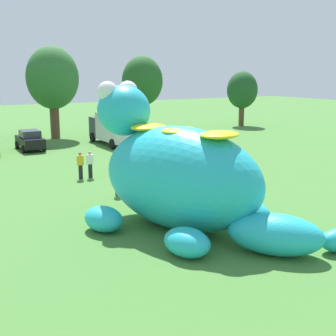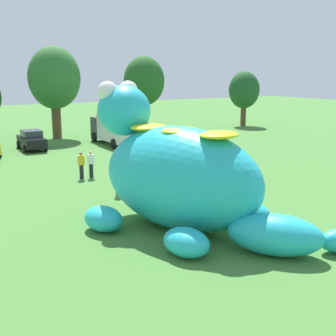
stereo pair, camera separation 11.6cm
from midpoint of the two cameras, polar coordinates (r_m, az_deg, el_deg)
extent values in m
plane|color=#427533|center=(19.16, 1.55, -7.85)|extent=(160.00, 160.00, 0.00)
ellipsoid|color=#23B2C6|center=(18.75, 1.68, -1.29)|extent=(6.32, 8.66, 4.39)
ellipsoid|color=#23B2C6|center=(20.55, -5.54, 7.37)|extent=(3.04, 3.18, 2.32)
sphere|color=white|center=(20.32, -7.59, 9.72)|extent=(0.93, 0.93, 0.93)
sphere|color=white|center=(21.19, -4.99, 9.88)|extent=(0.93, 0.93, 0.93)
ellipsoid|color=yellow|center=(19.53, -2.30, 5.27)|extent=(2.13, 1.92, 0.29)
ellipsoid|color=yellow|center=(18.39, 1.72, 4.84)|extent=(2.13, 1.92, 0.29)
ellipsoid|color=yellow|center=(17.24, 6.79, 4.27)|extent=(2.13, 1.92, 0.29)
ellipsoid|color=#23B2C6|center=(18.96, -8.13, -6.48)|extent=(1.90, 2.22, 1.07)
ellipsoid|color=#23B2C6|center=(22.31, 1.31, -3.48)|extent=(1.90, 2.22, 1.07)
ellipsoid|color=#23B2C6|center=(16.30, 2.57, -9.52)|extent=(1.90, 2.22, 1.07)
ellipsoid|color=#23B2C6|center=(19.83, 10.63, -5.72)|extent=(1.90, 2.22, 1.07)
ellipsoid|color=#23B2C6|center=(16.84, 13.74, -8.30)|extent=(3.60, 3.82, 1.54)
cube|color=black|center=(40.09, -17.05, 3.28)|extent=(1.72, 4.11, 0.80)
cube|color=#2D333D|center=(39.85, -17.07, 4.24)|extent=(1.50, 1.97, 0.60)
cylinder|color=black|center=(41.21, -18.57, 2.85)|extent=(0.24, 0.64, 0.64)
cylinder|color=black|center=(41.56, -16.28, 3.07)|extent=(0.24, 0.64, 0.64)
cylinder|color=black|center=(38.75, -17.82, 2.34)|extent=(0.24, 0.64, 0.64)
cylinder|color=black|center=(39.12, -15.38, 2.58)|extent=(0.24, 0.64, 0.64)
cube|color=#333842|center=(43.63, -8.21, 5.28)|extent=(2.03, 1.84, 1.90)
cube|color=silver|center=(40.67, -6.49, 5.25)|extent=(2.18, 4.64, 2.50)
cylinder|color=black|center=(43.38, -9.40, 3.93)|extent=(0.30, 0.90, 0.90)
cylinder|color=black|center=(44.14, -6.97, 4.15)|extent=(0.30, 0.90, 0.90)
cylinder|color=black|center=(38.97, -6.88, 3.08)|extent=(0.30, 0.90, 0.90)
cylinder|color=black|center=(39.84, -4.11, 3.34)|extent=(0.30, 0.90, 0.90)
cylinder|color=brown|center=(46.50, -14.05, 5.72)|extent=(0.92, 0.92, 3.21)
ellipsoid|color=#2D662D|center=(46.24, -14.34, 11.18)|extent=(5.14, 5.14, 6.17)
cylinder|color=brown|center=(52.89, -2.98, 6.67)|extent=(0.85, 0.85, 2.97)
ellipsoid|color=#235623|center=(52.65, -3.03, 11.11)|extent=(4.75, 4.75, 5.70)
cylinder|color=brown|center=(56.63, 9.70, 6.57)|extent=(0.67, 0.67, 2.36)
ellipsoid|color=#1E4C23|center=(56.42, 9.82, 9.86)|extent=(3.77, 3.77, 4.53)
cylinder|color=black|center=(40.89, 0.38, 3.58)|extent=(0.26, 0.26, 0.88)
cube|color=#2D4CA5|center=(40.79, 0.38, 4.61)|extent=(0.38, 0.22, 0.60)
sphere|color=#9E7051|center=(40.73, 0.39, 5.20)|extent=(0.22, 0.22, 0.22)
cylinder|color=#726656|center=(24.37, -6.33, -2.44)|extent=(0.26, 0.26, 0.88)
cube|color=gold|center=(24.19, -6.37, -0.74)|extent=(0.38, 0.22, 0.60)
sphere|color=beige|center=(24.10, -6.39, 0.23)|extent=(0.22, 0.22, 0.22)
cylinder|color=black|center=(28.41, -10.93, -0.48)|extent=(0.26, 0.26, 0.88)
cube|color=gold|center=(28.26, -10.99, 0.99)|extent=(0.38, 0.22, 0.60)
sphere|color=#9E7051|center=(28.18, -11.03, 1.82)|extent=(0.22, 0.22, 0.22)
cylinder|color=black|center=(28.62, -9.72, -0.34)|extent=(0.26, 0.26, 0.88)
cube|color=white|center=(28.47, -9.78, 1.12)|extent=(0.38, 0.22, 0.60)
sphere|color=tan|center=(28.40, -9.81, 1.95)|extent=(0.22, 0.22, 0.22)
camera|label=1|loc=(0.06, -89.83, 0.04)|focal=47.42mm
camera|label=2|loc=(0.06, 90.17, -0.04)|focal=47.42mm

